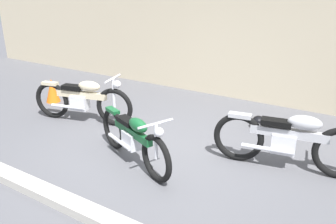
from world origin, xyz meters
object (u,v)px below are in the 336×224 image
at_px(motorcycle_cream, 83,100).
at_px(motorcycle_green, 133,138).
at_px(helmet, 258,122).
at_px(motorcycle_silver, 289,140).
at_px(traffic_cone, 52,90).

distance_m(motorcycle_cream, motorcycle_green, 2.04).
height_order(helmet, motorcycle_silver, motorcycle_silver).
height_order(traffic_cone, motorcycle_silver, motorcycle_silver).
height_order(helmet, traffic_cone, traffic_cone).
bearing_deg(traffic_cone, helmet, 12.62).
height_order(traffic_cone, motorcycle_green, motorcycle_green).
bearing_deg(motorcycle_cream, helmet, 12.21).
height_order(traffic_cone, motorcycle_cream, motorcycle_cream).
relative_size(traffic_cone, motorcycle_green, 0.30).
bearing_deg(helmet, motorcycle_green, -116.71).
bearing_deg(motorcycle_silver, motorcycle_cream, 173.43).
xyz_separation_m(helmet, motorcycle_silver, (0.85, -1.28, 0.35)).
bearing_deg(motorcycle_silver, motorcycle_green, -162.51).
bearing_deg(motorcycle_cream, traffic_cone, 147.26).
bearing_deg(motorcycle_silver, traffic_cone, 167.08).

